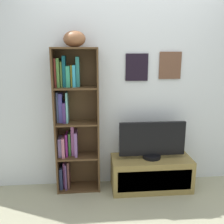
{
  "coord_description": "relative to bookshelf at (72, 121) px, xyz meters",
  "views": [
    {
      "loc": [
        -0.45,
        -1.88,
        1.65
      ],
      "look_at": [
        -0.2,
        0.85,
        1.0
      ],
      "focal_mm": 39.8,
      "sensor_mm": 36.0,
      "label": 1
    }
  ],
  "objects": [
    {
      "name": "tv_stand",
      "position": [
        0.95,
        -0.11,
        -0.66
      ],
      "size": [
        0.97,
        0.41,
        0.4
      ],
      "color": "olive",
      "rests_on": "ground"
    },
    {
      "name": "bookshelf",
      "position": [
        0.0,
        0.0,
        0.0
      ],
      "size": [
        0.51,
        0.27,
        1.71
      ],
      "color": "#4E361F",
      "rests_on": "ground"
    },
    {
      "name": "football",
      "position": [
        0.06,
        -0.03,
        0.94
      ],
      "size": [
        0.33,
        0.3,
        0.18
      ],
      "primitive_type": "ellipsoid",
      "rotation": [
        0.0,
        0.0,
        -0.6
      ],
      "color": "brown",
      "rests_on": "bookshelf"
    },
    {
      "name": "back_wall",
      "position": [
        0.67,
        0.13,
        0.33
      ],
      "size": [
        4.8,
        0.08,
        2.38
      ],
      "color": "silver",
      "rests_on": "ground"
    },
    {
      "name": "television",
      "position": [
        0.95,
        -0.11,
        -0.24
      ],
      "size": [
        0.8,
        0.22,
        0.45
      ],
      "color": "black",
      "rests_on": "tv_stand"
    }
  ]
}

